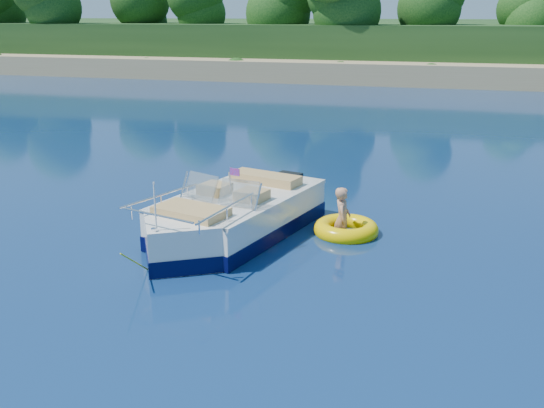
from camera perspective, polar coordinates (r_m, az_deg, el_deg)
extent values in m
plane|color=#0A1E47|center=(10.06, 6.13, -11.39)|extent=(160.00, 160.00, 0.00)
cube|color=#978358|center=(46.93, 14.31, 11.68)|extent=(170.00, 8.00, 2.00)
cube|color=black|center=(73.82, 15.11, 13.95)|extent=(170.00, 56.00, 6.00)
cylinder|color=black|center=(52.91, -5.96, 15.53)|extent=(0.44, 0.44, 3.20)
cylinder|color=black|center=(50.75, 14.72, 15.22)|extent=(0.44, 0.44, 3.60)
cube|color=white|center=(13.98, -3.00, -1.31)|extent=(3.25, 4.64, 1.17)
cube|color=white|center=(12.48, -8.10, -3.84)|extent=(2.15, 2.15, 1.17)
cube|color=black|center=(14.03, -2.99, -1.94)|extent=(3.29, 4.69, 0.33)
cube|color=black|center=(12.53, -8.07, -4.52)|extent=(2.19, 2.19, 0.33)
cube|color=tan|center=(14.14, -2.27, 0.32)|extent=(2.49, 3.31, 0.11)
cube|color=white|center=(13.81, -3.04, 0.85)|extent=(3.29, 4.65, 0.07)
cube|color=black|center=(15.83, 1.63, 1.17)|extent=(0.69, 0.54, 1.00)
cube|color=#8C9EA5|center=(13.40, -6.70, 1.66)|extent=(0.91, 0.61, 0.54)
cube|color=#8C9EA5|center=(12.83, -3.13, 1.05)|extent=(0.90, 0.40, 0.54)
cube|color=tan|center=(13.86, -5.40, 1.00)|extent=(0.75, 0.75, 0.45)
cube|color=tan|center=(13.31, -1.91, 0.38)|extent=(0.75, 0.75, 0.45)
cube|color=tan|center=(14.70, -0.63, 2.04)|extent=(1.84, 1.04, 0.42)
cube|color=tan|center=(12.44, -7.60, -1.13)|extent=(1.64, 1.19, 0.38)
cylinder|color=white|center=(11.52, -10.94, -0.23)|extent=(0.04, 0.04, 0.95)
cube|color=red|center=(12.77, -3.54, 3.03)|extent=(0.24, 0.08, 0.16)
cube|color=silver|center=(11.62, -11.00, -2.36)|extent=(0.12, 0.09, 0.06)
cylinder|color=#D0D016|center=(11.67, -12.72, -5.38)|extent=(0.13, 1.20, 0.85)
torus|color=#F9CD00|center=(14.03, 6.98, -2.38)|extent=(1.67, 1.67, 0.40)
torus|color=red|center=(14.03, 6.98, -2.31)|extent=(1.37, 1.37, 0.13)
imported|color=tan|center=(14.08, 6.57, -2.73)|extent=(0.53, 0.90, 1.66)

